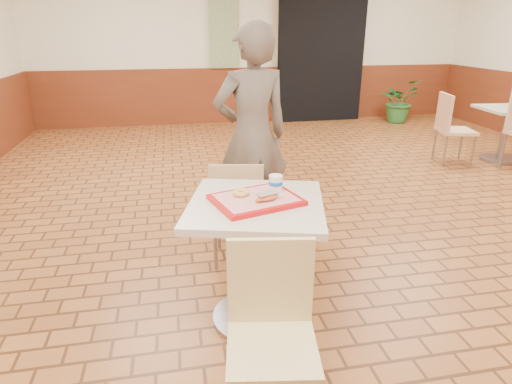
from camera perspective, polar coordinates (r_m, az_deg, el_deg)
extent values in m
cube|color=brown|center=(3.83, 14.51, -5.83)|extent=(8.00, 10.00, 0.01)
cube|color=#EAE5C3|center=(8.21, 0.04, 19.78)|extent=(8.00, 0.01, 3.00)
cube|color=#642913|center=(8.28, 0.06, 12.84)|extent=(8.00, 0.04, 1.00)
cube|color=black|center=(8.43, 8.60, 16.87)|extent=(1.60, 0.22, 2.20)
cube|color=gray|center=(8.06, -4.35, 20.41)|extent=(0.50, 0.03, 1.20)
cube|color=beige|center=(2.39, 0.00, -1.80)|extent=(0.74, 0.74, 0.04)
cylinder|color=gray|center=(2.57, 0.00, -9.87)|extent=(0.08, 0.08, 0.74)
cylinder|color=gray|center=(2.77, 0.00, -16.18)|extent=(0.54, 0.54, 0.03)
cube|color=#E3CB88|center=(1.96, 2.17, -20.24)|extent=(0.45, 0.45, 0.04)
cube|color=#E3CB88|center=(1.96, 1.92, -11.77)|extent=(0.39, 0.09, 0.42)
cylinder|color=gray|center=(2.22, -2.81, -21.50)|extent=(0.03, 0.03, 0.38)
cylinder|color=gray|center=(2.24, 6.35, -21.24)|extent=(0.03, 0.03, 0.38)
cube|color=tan|center=(3.23, -2.44, -2.76)|extent=(0.44, 0.44, 0.04)
cube|color=tan|center=(2.99, -2.62, -0.14)|extent=(0.38, 0.10, 0.41)
cylinder|color=gray|center=(3.46, 0.39, -4.74)|extent=(0.03, 0.03, 0.37)
cylinder|color=gray|center=(3.47, -4.99, -4.74)|extent=(0.03, 0.03, 0.37)
cylinder|color=gray|center=(3.17, 0.47, -7.29)|extent=(0.03, 0.03, 0.37)
cylinder|color=gray|center=(3.18, -5.42, -7.28)|extent=(0.03, 0.03, 0.37)
imported|color=#61554B|center=(3.50, -0.56, 7.51)|extent=(0.70, 0.52, 1.74)
cube|color=red|center=(2.38, 0.00, -1.06)|extent=(0.46, 0.36, 0.03)
cube|color=#E18585|center=(2.37, 0.00, -0.74)|extent=(0.41, 0.31, 0.00)
torus|color=#DFA151|center=(2.40, -2.01, -0.09)|extent=(0.13, 0.13, 0.03)
ellipsoid|color=#BF6637|center=(2.33, 1.53, -0.68)|extent=(0.15, 0.11, 0.04)
cube|color=beige|center=(2.32, 1.53, -0.19)|extent=(0.13, 0.10, 0.01)
ellipsoid|color=#9C4915|center=(2.30, 0.29, -1.18)|extent=(0.03, 0.03, 0.02)
cylinder|color=white|center=(2.44, 2.65, 1.13)|extent=(0.08, 0.08, 0.10)
cylinder|color=blue|center=(2.44, 2.65, 1.24)|extent=(0.08, 0.08, 0.02)
cube|color=#BBAF96|center=(6.61, 30.69, 9.48)|extent=(0.67, 0.67, 0.04)
cylinder|color=gray|center=(6.67, 30.13, 6.53)|extent=(0.07, 0.07, 0.67)
cylinder|color=gray|center=(6.74, 29.63, 3.90)|extent=(0.48, 0.48, 0.03)
cube|color=#E9B48C|center=(6.20, 25.10, 7.37)|extent=(0.50, 0.50, 0.04)
cube|color=#E9B48C|center=(6.08, 23.82, 9.75)|extent=(0.11, 0.42, 0.46)
cylinder|color=gray|center=(6.17, 26.95, 4.84)|extent=(0.03, 0.03, 0.41)
cylinder|color=gray|center=(6.48, 25.64, 5.76)|extent=(0.03, 0.03, 0.41)
cylinder|color=gray|center=(6.02, 23.87, 4.98)|extent=(0.03, 0.03, 0.41)
cylinder|color=gray|center=(6.34, 22.68, 5.90)|extent=(0.03, 0.03, 0.41)
cylinder|color=gray|center=(6.26, 30.02, 4.73)|extent=(0.03, 0.03, 0.46)
imported|color=#2A692A|center=(8.66, 18.55, 11.45)|extent=(0.89, 0.84, 0.80)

